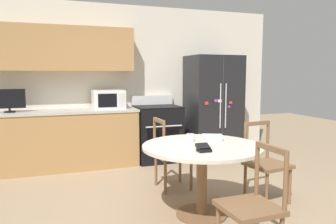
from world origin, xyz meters
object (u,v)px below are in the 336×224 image
countertop_tv (9,100)px  dining_chair_right (266,164)px  refrigerator (213,106)px  wallet (203,148)px  dining_chair_far (171,155)px  candle_glass (190,138)px  oven_range (157,133)px  dining_chair_near (252,206)px  microwave (108,99)px

countertop_tv → dining_chair_right: bearing=-36.8°
refrigerator → wallet: bearing=-118.9°
countertop_tv → dining_chair_far: size_ratio=0.49×
candle_glass → wallet: size_ratio=0.69×
countertop_tv → dining_chair_far: bearing=-35.1°
refrigerator → dining_chair_right: bearing=-100.7°
oven_range → countertop_tv: bearing=179.7°
dining_chair_right → countertop_tv: bearing=-44.5°
dining_chair_far → candle_glass: size_ratio=10.10×
dining_chair_far → dining_chair_right: size_ratio=1.00×
oven_range → countertop_tv: size_ratio=2.46×
refrigerator → dining_chair_right: size_ratio=1.96×
refrigerator → oven_range: (-1.02, 0.03, -0.41)m
refrigerator → countertop_tv: size_ratio=4.02×
oven_range → dining_chair_right: 2.22m
refrigerator → dining_chair_far: 1.91m
dining_chair_far → dining_chair_right: bearing=47.6°
oven_range → dining_chair_far: bearing=-100.5°
oven_range → countertop_tv: 2.32m
dining_chair_near → wallet: size_ratio=6.93×
refrigerator → candle_glass: refrigerator is taller
oven_range → dining_chair_near: 3.12m
dining_chair_far → oven_range: bearing=167.5°
dining_chair_far → dining_chair_right: same height
oven_range → microwave: 0.99m
oven_range → countertop_tv: countertop_tv is taller
oven_range → dining_chair_near: bearing=-93.9°
dining_chair_right → candle_glass: 0.97m
refrigerator → dining_chair_near: size_ratio=1.96×
countertop_tv → dining_chair_right: size_ratio=0.49×
refrigerator → microwave: refrigerator is taller
countertop_tv → refrigerator: bearing=-0.8°
dining_chair_near → oven_range: bearing=-5.7°
dining_chair_near → wallet: 0.71m
dining_chair_far → candle_glass: bearing=-4.4°
microwave → dining_chair_far: 1.64m
dining_chair_near → refrigerator: bearing=-23.6°
oven_range → dining_chair_right: (0.62, -2.13, -0.03)m
microwave → dining_chair_right: bearing=-56.7°
countertop_tv → wallet: countertop_tv is taller
microwave → candle_glass: (0.52, -2.10, -0.27)m
microwave → dining_chair_right: size_ratio=0.55×
dining_chair_far → wallet: bearing=-6.3°
microwave → wallet: 2.59m
wallet → candle_glass: bearing=82.7°
refrigerator → dining_chair_far: bearing=-133.5°
microwave → candle_glass: size_ratio=5.54×
dining_chair_right → oven_range: bearing=-81.4°
microwave → dining_chair_right: 2.67m
microwave → countertop_tv: 1.43m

